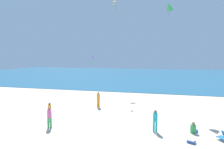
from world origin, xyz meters
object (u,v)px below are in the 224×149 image
object	(u,v)px
kite_green	(169,7)
kite_purple	(93,58)
person_1	(98,98)
kite_lime	(114,5)
person_4	(49,116)
beach_chair_far_right	(224,136)
person_0	(193,129)
kite_orange	(115,1)
person_6	(50,110)
person_7	(155,119)
cooler_box	(191,141)

from	to	relation	value
kite_green	kite_purple	size ratio (longest dim) A/B	1.01
person_1	kite_lime	size ratio (longest dim) A/B	1.72
person_4	beach_chair_far_right	bearing A→B (deg)	-123.49
person_0	kite_orange	xyz separation A→B (m)	(-9.78, 17.00, 14.24)
person_0	kite_orange	size ratio (longest dim) A/B	0.53
person_4	kite_green	distance (m)	16.12
beach_chair_far_right	person_0	world-z (taller)	person_0
kite_purple	person_6	bearing A→B (deg)	-84.70
beach_chair_far_right	kite_orange	world-z (taller)	kite_orange
kite_lime	person_6	bearing A→B (deg)	-103.23
person_6	person_7	xyz separation A→B (m)	(9.14, -0.76, 0.10)
person_7	kite_orange	distance (m)	23.27
person_1	person_6	distance (m)	5.67
person_4	kite_green	bearing A→B (deg)	-82.58
kite_lime	cooler_box	bearing A→B (deg)	-59.12
cooler_box	kite_orange	size ratio (longest dim) A/B	0.37
person_7	kite_purple	world-z (taller)	kite_purple
kite_lime	person_4	bearing A→B (deg)	-96.94
beach_chair_far_right	person_4	world-z (taller)	person_4
person_4	kite_purple	bearing A→B (deg)	-28.73
cooler_box	kite_orange	bearing A→B (deg)	116.55
person_6	person_7	size ratio (longest dim) A/B	0.90
person_0	person_7	world-z (taller)	person_7
person_1	kite_purple	size ratio (longest dim) A/B	1.08
beach_chair_far_right	kite_purple	distance (m)	22.75
beach_chair_far_right	kite_purple	size ratio (longest dim) A/B	0.52
person_1	beach_chair_far_right	bearing A→B (deg)	3.90
person_7	person_6	bearing A→B (deg)	-102.33
cooler_box	person_6	xyz separation A→B (m)	(-11.45, 2.02, 0.74)
cooler_box	kite_orange	distance (m)	25.47
person_4	person_0	bearing A→B (deg)	-118.58
person_4	person_6	distance (m)	2.23
kite_green	person_6	bearing A→B (deg)	-145.36
person_0	kite_purple	distance (m)	21.02
kite_lime	kite_purple	distance (m)	9.14
beach_chair_far_right	kite_lime	size ratio (longest dim) A/B	0.84
person_1	kite_green	bearing A→B (deg)	49.92
cooler_box	person_0	bearing A→B (deg)	77.06
person_1	kite_green	size ratio (longest dim) A/B	1.07
beach_chair_far_right	person_4	distance (m)	12.48
person_1	kite_orange	distance (m)	18.06
person_0	kite_orange	world-z (taller)	kite_orange
person_6	kite_green	bearing A→B (deg)	106.00
kite_purple	cooler_box	bearing A→B (deg)	-53.33
person_0	person_4	xyz separation A→B (m)	(-10.69, -1.64, 0.65)
person_1	person_4	xyz separation A→B (m)	(-1.79, -6.74, -0.04)
person_6	kite_green	distance (m)	15.94
person_7	kite_green	world-z (taller)	kite_green
cooler_box	person_6	bearing A→B (deg)	169.98
person_0	kite_lime	xyz separation A→B (m)	(-8.97, 12.56, 12.50)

